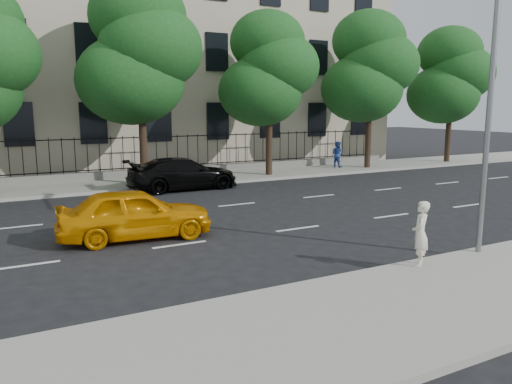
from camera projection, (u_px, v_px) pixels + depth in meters
ground at (346, 248)px, 13.89m from camera, size 120.00×120.00×0.00m
near_sidewalk at (467, 292)px, 10.40m from camera, size 60.00×4.00×0.15m
far_sidewalk at (178, 180)px, 26.05m from camera, size 60.00×4.00×0.15m
lane_markings at (264, 215)px, 18.02m from camera, size 49.60×4.62×0.01m
masonry_building at (128, 26)px, 32.30m from camera, size 34.60×12.11×18.50m
iron_fence at (168, 166)px, 27.43m from camera, size 30.00×0.50×2.20m
street_light at (475, 56)px, 12.63m from camera, size 0.25×3.32×8.05m
tree_c at (139, 52)px, 23.50m from camera, size 5.89×5.50×9.80m
tree_d at (268, 69)px, 26.85m from camera, size 5.34×4.94×8.84m
tree_e at (369, 67)px, 30.03m from camera, size 5.71×5.31×9.46m
tree_f at (450, 76)px, 33.34m from camera, size 5.52×5.12×9.01m
yellow_taxi at (135, 213)px, 14.75m from camera, size 4.62×2.18×1.53m
black_sedan at (183, 174)px, 23.47m from camera, size 5.26×2.20×1.52m
woman_near at (420, 234)px, 11.77m from camera, size 0.67×0.66×1.56m
pedestrian_far at (337, 154)px, 30.76m from camera, size 0.81×0.92×1.60m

